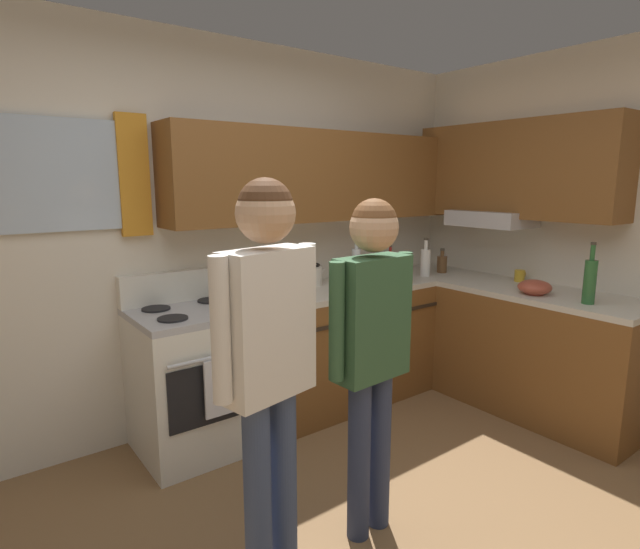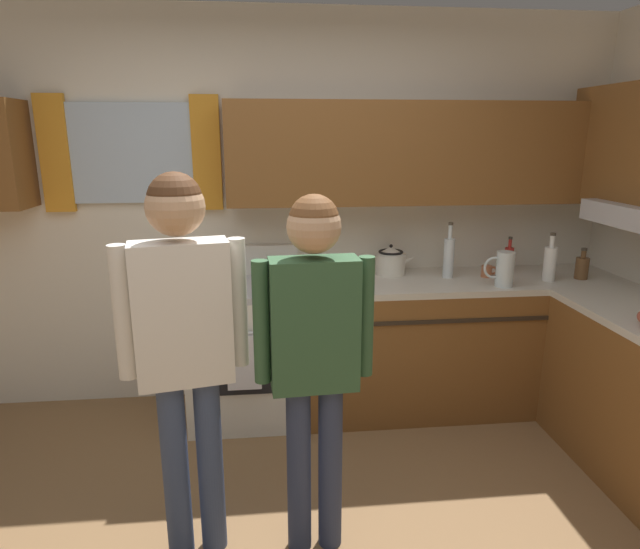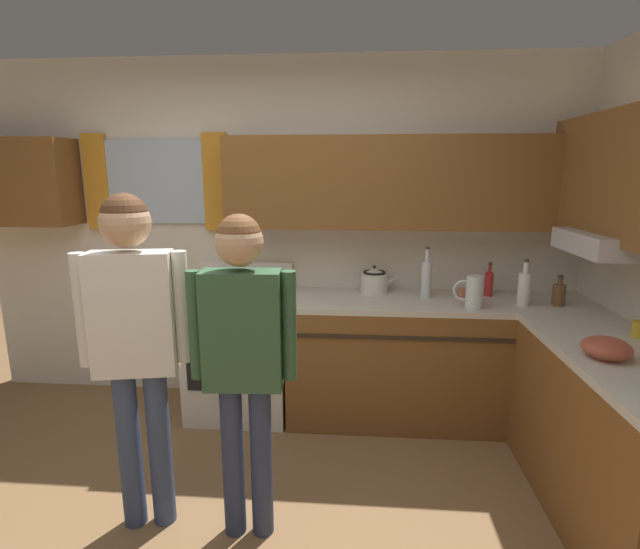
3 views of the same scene
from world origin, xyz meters
name	(u,v)px [view 3 (image 3 of 3)]	position (x,y,z in m)	size (l,w,h in m)	color
back_wall_unit	(284,216)	(0.10, 1.82, 1.45)	(4.60, 0.42, 2.60)	silver
kitchen_counter_run	(494,386)	(1.54, 1.13, 0.45)	(2.12, 2.03, 0.90)	brown
stove_oven	(241,351)	(-0.20, 1.54, 0.47)	(0.72, 0.67, 1.10)	silver
bottle_milk_white	(524,288)	(1.77, 1.43, 1.02)	(0.08, 0.08, 0.31)	white
bottle_squat_brown	(559,294)	(2.01, 1.45, 0.98)	(0.08, 0.08, 0.21)	brown
bottle_sauce_red	(489,283)	(1.61, 1.67, 0.99)	(0.06, 0.06, 0.25)	red
bottle_tall_clear	(426,279)	(1.15, 1.58, 1.04)	(0.07, 0.07, 0.37)	silver
mug_mustard_yellow	(640,329)	(2.19, 0.84, 0.95)	(0.12, 0.08, 0.09)	gold
cup_terracotta	(464,294)	(1.41, 1.56, 0.94)	(0.11, 0.07, 0.08)	#B76642
stovetop_kettle	(374,280)	(0.79, 1.70, 1.00)	(0.27, 0.20, 0.21)	silver
water_pitcher	(473,292)	(1.42, 1.33, 1.01)	(0.19, 0.11, 0.22)	silver
mixing_bowl	(607,349)	(1.86, 0.52, 0.95)	(0.22, 0.22, 0.10)	#B24C38
adult_left	(134,326)	(-0.39, 0.34, 1.06)	(0.51, 0.23, 1.69)	#38476B
adult_in_plaid	(243,342)	(0.14, 0.31, 1.01)	(0.50, 0.22, 1.60)	#2D3856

